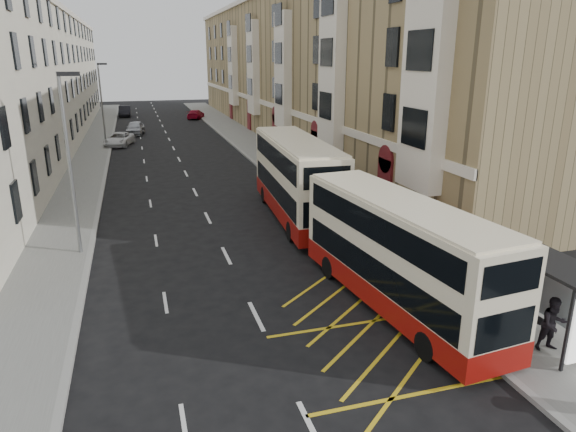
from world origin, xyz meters
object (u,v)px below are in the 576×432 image
object	(u,v)px
double_decker_front	(398,254)
pedestrian_near	(489,305)
white_van	(119,139)
street_lamp_far	(102,101)
double_decker_rear	(296,179)
bus_shelter	(554,282)
car_red	(196,114)
pedestrian_mid	(553,324)
car_silver	(135,128)
street_lamp_near	(70,155)
pedestrian_far	(438,283)
car_dark	(125,111)

from	to	relation	value
double_decker_front	pedestrian_near	xyz separation A→B (m)	(1.95, -2.57, -0.99)
white_van	street_lamp_far	bearing A→B (deg)	-123.00
double_decker_rear	bus_shelter	bearing A→B (deg)	-72.95
pedestrian_near	car_red	xyz separation A→B (m)	(-1.77, 64.12, -0.41)
bus_shelter	pedestrian_mid	xyz separation A→B (m)	(-0.27, -0.50, -1.12)
bus_shelter	car_silver	world-z (taller)	bus_shelter
street_lamp_near	street_lamp_far	size ratio (longest dim) A/B	1.00
street_lamp_far	pedestrian_far	xyz separation A→B (m)	(12.73, -39.29, -3.63)
pedestrian_near	white_van	size ratio (longest dim) A/B	0.38
double_decker_front	car_dark	distance (m)	68.30
street_lamp_far	double_decker_rear	distance (m)	29.78
bus_shelter	pedestrian_near	distance (m)	2.04
bus_shelter	double_decker_front	xyz separation A→B (m)	(-3.34, 3.62, -0.07)
double_decker_front	car_dark	size ratio (longest dim) A/B	2.15
double_decker_front	pedestrian_mid	bearing A→B (deg)	-58.82
bus_shelter	car_red	distance (m)	65.25
pedestrian_near	pedestrian_far	bearing A→B (deg)	-98.38
bus_shelter	pedestrian_far	xyz separation A→B (m)	(-1.96, 3.10, -1.13)
double_decker_rear	car_dark	world-z (taller)	double_decker_rear
street_lamp_far	double_decker_front	distance (m)	40.48
bus_shelter	double_decker_front	size ratio (longest dim) A/B	0.41
bus_shelter	street_lamp_near	size ratio (longest dim) A/B	0.53
bus_shelter	pedestrian_near	world-z (taller)	bus_shelter
street_lamp_near	car_red	bearing A→B (deg)	77.67
pedestrian_mid	car_dark	world-z (taller)	pedestrian_mid
double_decker_rear	pedestrian_mid	world-z (taller)	double_decker_rear
double_decker_front	pedestrian_far	distance (m)	1.81
bus_shelter	car_silver	bearing A→B (deg)	103.09
double_decker_rear	car_red	xyz separation A→B (m)	(0.40, 50.28, -1.63)
car_dark	pedestrian_mid	bearing A→B (deg)	-79.12
street_lamp_far	pedestrian_mid	xyz separation A→B (m)	(14.43, -42.89, -3.62)
bus_shelter	car_red	size ratio (longest dim) A/B	0.94
street_lamp_near	car_silver	size ratio (longest dim) A/B	1.72
bus_shelter	street_lamp_near	bearing A→B (deg)	139.86
double_decker_rear	street_lamp_far	bearing A→B (deg)	115.62
street_lamp_near	double_decker_front	bearing A→B (deg)	-37.71
street_lamp_far	pedestrian_far	world-z (taller)	street_lamp_far
double_decker_front	pedestrian_near	size ratio (longest dim) A/B	5.63
double_decker_rear	double_decker_front	bearing A→B (deg)	-85.31
double_decker_rear	white_van	distance (m)	30.32
street_lamp_far	double_decker_rear	size ratio (longest dim) A/B	0.70
pedestrian_near	car_dark	distance (m)	71.14
street_lamp_near	pedestrian_near	xyz separation A→B (m)	(13.30, -11.35, -3.57)
pedestrian_near	car_dark	size ratio (longest dim) A/B	0.38
white_van	car_red	distance (m)	24.03
pedestrian_near	car_dark	xyz separation A→B (m)	(-11.71, 70.17, -0.27)
bus_shelter	double_decker_rear	xyz separation A→B (m)	(-3.56, 14.88, 0.14)
street_lamp_far	white_van	world-z (taller)	street_lamp_far
double_decker_front	car_red	bearing A→B (deg)	84.24
street_lamp_near	car_dark	distance (m)	58.96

